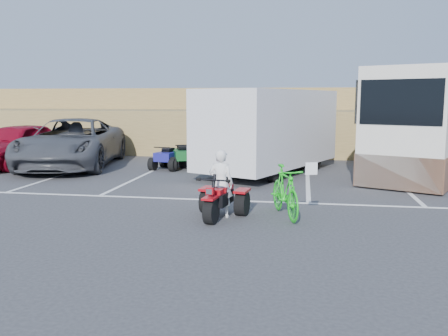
% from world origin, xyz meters
% --- Properties ---
extents(ground, '(100.00, 100.00, 0.00)m').
position_xyz_m(ground, '(0.00, 0.00, 0.00)').
color(ground, '#343436').
rests_on(ground, ground).
extents(parking_stripes, '(28.00, 5.16, 0.01)m').
position_xyz_m(parking_stripes, '(0.87, 4.07, 0.00)').
color(parking_stripes, white).
rests_on(parking_stripes, ground).
extents(grass_embankment, '(40.00, 8.50, 3.10)m').
position_xyz_m(grass_embankment, '(0.00, 15.48, 1.42)').
color(grass_embankment, olive).
rests_on(grass_embankment, ground).
extents(red_trike_atv, '(1.26, 1.56, 0.92)m').
position_xyz_m(red_trike_atv, '(0.80, 0.60, 0.00)').
color(red_trike_atv, '#9E0911').
rests_on(red_trike_atv, ground).
extents(rider, '(0.58, 0.42, 1.46)m').
position_xyz_m(rider, '(0.82, 0.75, 0.73)').
color(rider, white).
rests_on(rider, ground).
extents(green_dirt_bike, '(1.08, 1.91, 1.11)m').
position_xyz_m(green_dirt_bike, '(2.17, 1.00, 0.55)').
color(green_dirt_bike, '#14BF19').
rests_on(green_dirt_bike, ground).
extents(grey_pickup, '(4.16, 6.92, 1.80)m').
position_xyz_m(grey_pickup, '(-5.99, 7.40, 0.90)').
color(grey_pickup, '#43454A').
rests_on(grey_pickup, ground).
extents(red_car, '(2.27, 4.90, 1.63)m').
position_xyz_m(red_car, '(-8.20, 7.30, 0.81)').
color(red_car, maroon).
rests_on(red_car, ground).
extents(cargo_trailer, '(4.67, 6.50, 2.82)m').
position_xyz_m(cargo_trailer, '(1.40, 7.08, 1.52)').
color(cargo_trailer, silver).
rests_on(cargo_trailer, ground).
extents(rv_motorhome, '(6.10, 9.50, 3.37)m').
position_xyz_m(rv_motorhome, '(7.03, 8.50, 1.46)').
color(rv_motorhome, silver).
rests_on(rv_motorhome, ground).
extents(quad_atv_blue, '(1.21, 1.48, 0.87)m').
position_xyz_m(quad_atv_blue, '(-2.26, 7.34, 0.00)').
color(quad_atv_blue, navy).
rests_on(quad_atv_blue, ground).
extents(quad_atv_green, '(1.57, 1.76, 0.95)m').
position_xyz_m(quad_atv_green, '(-1.78, 7.54, 0.00)').
color(quad_atv_green, '#135421').
rests_on(quad_atv_green, ground).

